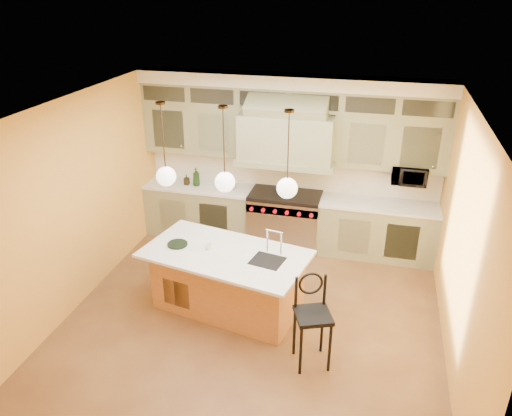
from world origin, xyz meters
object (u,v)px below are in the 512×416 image
(range, at_px, (285,219))
(counter_stool, at_px, (312,316))
(kitchen_island, at_px, (228,279))
(microwave, at_px, (409,175))

(range, xyz_separation_m, counter_stool, (0.89, -2.81, 0.18))
(counter_stool, bearing_deg, kitchen_island, 126.24)
(range, distance_m, kitchen_island, 2.07)
(range, distance_m, counter_stool, 2.95)
(range, relative_size, kitchen_island, 0.51)
(range, bearing_deg, microwave, 3.12)
(range, bearing_deg, counter_stool, -72.47)
(counter_stool, distance_m, microwave, 3.20)
(counter_stool, xyz_separation_m, microwave, (1.06, 2.92, 0.78))
(kitchen_island, height_order, microwave, microwave)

